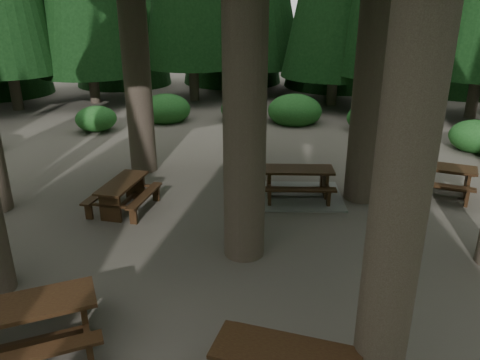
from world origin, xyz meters
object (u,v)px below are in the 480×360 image
at_px(picnic_table_c, 297,187).
at_px(picnic_table_e, 26,321).
at_px(picnic_table_b, 123,191).
at_px(picnic_table_d, 439,175).

height_order(picnic_table_c, picnic_table_e, picnic_table_e).
height_order(picnic_table_b, picnic_table_d, picnic_table_d).
relative_size(picnic_table_b, picnic_table_d, 1.06).
bearing_deg(picnic_table_d, picnic_table_e, -120.75).
relative_size(picnic_table_b, picnic_table_e, 0.77).
bearing_deg(picnic_table_b, picnic_table_d, -69.81).
bearing_deg(picnic_table_e, picnic_table_b, 65.17).
xyz_separation_m(picnic_table_b, picnic_table_e, (2.02, -4.76, 0.08)).
bearing_deg(picnic_table_b, picnic_table_c, -66.79).
distance_m(picnic_table_c, picnic_table_e, 7.61).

